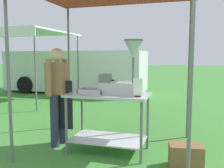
{
  "coord_description": "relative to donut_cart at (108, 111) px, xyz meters",
  "views": [
    {
      "loc": [
        0.84,
        -2.59,
        1.47
      ],
      "look_at": [
        -0.28,
        1.14,
        1.04
      ],
      "focal_mm": 39.37,
      "sensor_mm": 36.0,
      "label": 1
    }
  ],
  "objects": [
    {
      "name": "ground_plane",
      "position": [
        0.28,
        5.06,
        -0.65
      ],
      "size": [
        70.0,
        70.0,
        0.0
      ],
      "primitive_type": "plane",
      "color": "#3D7F33"
    },
    {
      "name": "donut_cart",
      "position": [
        0.0,
        0.0,
        0.0
      ],
      "size": [
        1.23,
        0.69,
        0.91
      ],
      "color": "#B7B7BC",
      "rests_on": "ground"
    },
    {
      "name": "donut_tray",
      "position": [
        -0.24,
        -0.04,
        0.29
      ],
      "size": [
        0.39,
        0.29,
        0.07
      ],
      "color": "#B7B7BC",
      "rests_on": "donut_cart"
    },
    {
      "name": "donut_fryer",
      "position": [
        0.23,
        -0.01,
        0.58
      ],
      "size": [
        0.64,
        0.28,
        0.81
      ],
      "color": "#B7B7BC",
      "rests_on": "donut_cart"
    },
    {
      "name": "menu_sign",
      "position": [
        0.49,
        -0.16,
        0.38
      ],
      "size": [
        0.13,
        0.05,
        0.26
      ],
      "color": "black",
      "rests_on": "donut_cart"
    },
    {
      "name": "vendor",
      "position": [
        -0.89,
        0.05,
        0.26
      ],
      "size": [
        0.46,
        0.54,
        1.61
      ],
      "color": "#2D3347",
      "rests_on": "ground"
    },
    {
      "name": "supply_crate",
      "position": [
        1.16,
        -0.25,
        -0.49
      ],
      "size": [
        0.47,
        0.35,
        0.32
      ],
      "color": "brown",
      "rests_on": "ground"
    },
    {
      "name": "van_white",
      "position": [
        -3.26,
        5.82,
        0.23
      ],
      "size": [
        5.75,
        2.14,
        1.69
      ],
      "color": "white",
      "rests_on": "ground"
    },
    {
      "name": "neighbour_tent",
      "position": [
        -4.32,
        3.45,
        1.56
      ],
      "size": [
        3.38,
        2.91,
        2.27
      ],
      "color": "slate",
      "rests_on": "ground"
    }
  ]
}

